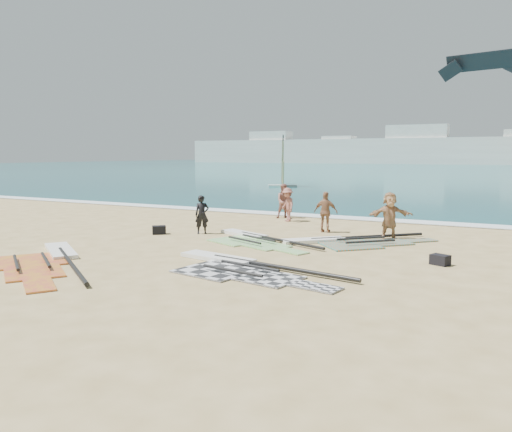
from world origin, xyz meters
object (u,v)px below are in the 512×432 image
at_px(rig_green, 252,239).
at_px(beachgoer_back, 326,212).
at_px(rig_grey, 238,267).
at_px(person_wetsuit, 202,215).
at_px(beachgoer_left, 284,201).
at_px(beachgoer_mid, 288,205).
at_px(rig_red, 47,260).
at_px(gear_bag_far, 440,260).
at_px(gear_bag_near, 159,230).
at_px(rig_orange, 348,241).
at_px(beachgoer_right, 390,216).

xyz_separation_m(rig_green, beachgoer_back, (1.72, 3.06, 0.77)).
relative_size(rig_grey, person_wetsuit, 3.83).
relative_size(beachgoer_left, beachgoer_mid, 1.07).
relative_size(rig_green, rig_red, 0.94).
relative_size(gear_bag_far, beachgoer_back, 0.30).
xyz_separation_m(rig_red, gear_bag_near, (-0.30, 5.57, 0.11)).
relative_size(rig_green, gear_bag_far, 10.13).
bearing_deg(rig_orange, gear_bag_far, -77.37).
height_order(rig_red, beachgoer_back, beachgoer_back).
bearing_deg(beachgoer_back, rig_red, 55.02).
xyz_separation_m(gear_bag_near, beachgoer_back, (5.68, 3.44, 0.66)).
relative_size(rig_red, beachgoer_mid, 3.38).
relative_size(rig_green, rig_orange, 1.00).
height_order(beachgoer_left, beachgoer_right, beachgoer_right).
relative_size(gear_bag_near, beachgoer_right, 0.30).
bearing_deg(rig_green, person_wetsuit, -167.93).
distance_m(rig_orange, beachgoer_left, 7.15).
distance_m(gear_bag_far, beachgoer_left, 11.11).
height_order(rig_red, beachgoer_left, beachgoer_left).
xyz_separation_m(beachgoer_mid, beachgoer_right, (5.35, -2.83, 0.09)).
relative_size(rig_orange, rig_red, 0.94).
bearing_deg(beachgoer_right, beachgoer_mid, 120.22).
bearing_deg(rig_red, beachgoer_left, 114.90).
height_order(rig_grey, rig_green, rig_grey).
height_order(gear_bag_near, beachgoer_mid, beachgoer_mid).
bearing_deg(beachgoer_left, beachgoer_mid, -88.82).
bearing_deg(gear_bag_far, gear_bag_near, 176.13).
bearing_deg(beachgoer_mid, rig_red, -60.22).
bearing_deg(person_wetsuit, rig_orange, -33.85).
bearing_deg(rig_orange, beachgoer_back, 85.08).
height_order(person_wetsuit, beachgoer_left, beachgoer_left).
bearing_deg(beachgoer_mid, beachgoer_back, 2.41).
relative_size(beachgoer_left, beachgoer_right, 0.96).
bearing_deg(gear_bag_far, beachgoer_mid, 139.59).
distance_m(gear_bag_near, gear_bag_far, 10.60).
bearing_deg(person_wetsuit, rig_grey, -88.15).
distance_m(gear_bag_near, beachgoer_right, 8.86).
height_order(gear_bag_far, beachgoer_right, beachgoer_right).
bearing_deg(rig_grey, beachgoer_left, 117.62).
bearing_deg(beachgoer_mid, rig_orange, -1.90).
distance_m(beachgoer_mid, beachgoer_back, 3.56).
distance_m(rig_grey, person_wetsuit, 6.29).
height_order(beachgoer_left, beachgoer_mid, beachgoer_left).
bearing_deg(beachgoer_right, rig_green, 178.28).
xyz_separation_m(beachgoer_left, beachgoer_right, (5.96, -3.82, 0.03)).
height_order(rig_red, beachgoer_mid, beachgoer_mid).
bearing_deg(rig_grey, beachgoer_mid, 116.01).
distance_m(rig_green, rig_orange, 3.45).
height_order(rig_orange, gear_bag_near, gear_bag_near).
distance_m(rig_green, gear_bag_near, 3.97).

